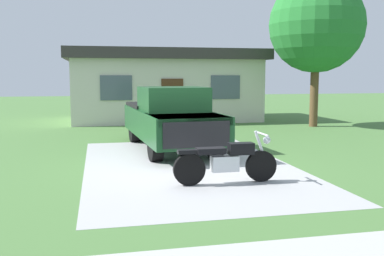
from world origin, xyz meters
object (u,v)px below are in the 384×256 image
(pickup_truck, at_px, (169,118))
(neighbor_house, at_px, (164,85))
(motorcycle, at_px, (227,161))
(shade_tree, at_px, (316,25))

(pickup_truck, xyz_separation_m, neighbor_house, (1.20, 9.03, 0.84))
(motorcycle, relative_size, shade_tree, 0.34)
(shade_tree, bearing_deg, neighbor_house, 142.72)
(pickup_truck, bearing_deg, neighbor_house, 82.41)
(shade_tree, distance_m, neighbor_house, 7.95)
(pickup_truck, distance_m, shade_tree, 9.13)
(shade_tree, relative_size, neighbor_house, 0.67)
(motorcycle, bearing_deg, neighbor_house, 86.80)
(motorcycle, distance_m, pickup_truck, 4.62)
(motorcycle, relative_size, neighbor_house, 0.23)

